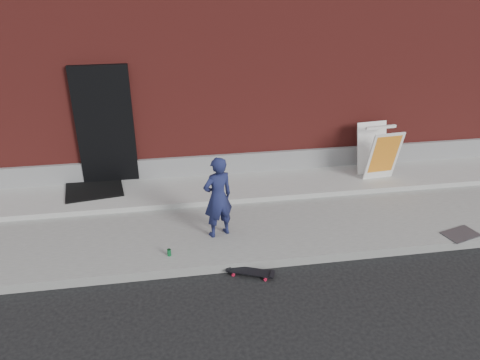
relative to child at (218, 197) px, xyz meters
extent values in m
plane|color=black|center=(0.74, -0.84, -0.83)|extent=(80.00, 80.00, 0.00)
cube|color=slate|center=(0.74, 0.66, -0.76)|extent=(20.00, 3.00, 0.15)
cube|color=gray|center=(0.74, 1.56, -0.63)|extent=(20.00, 1.20, 0.10)
cube|color=maroon|center=(0.74, 6.16, 1.67)|extent=(20.00, 8.00, 5.00)
cube|color=gray|center=(0.74, 2.13, -0.38)|extent=(20.00, 0.10, 0.40)
cube|color=black|center=(-1.86, 2.12, 0.57)|extent=(1.05, 0.12, 2.25)
imported|color=#191F48|center=(0.00, 0.00, 0.00)|extent=(0.58, 0.48, 1.36)
cylinder|color=red|center=(0.60, -0.98, -0.81)|extent=(0.06, 0.04, 0.05)
cylinder|color=red|center=(0.55, -1.12, -0.81)|extent=(0.06, 0.04, 0.05)
cylinder|color=red|center=(0.16, -0.80, -0.81)|extent=(0.06, 0.04, 0.05)
cylinder|color=red|center=(0.10, -0.94, -0.81)|extent=(0.06, 0.04, 0.05)
cube|color=#A5A5AA|center=(0.58, -1.05, -0.78)|extent=(0.10, 0.16, 0.02)
cube|color=#A5A5AA|center=(0.13, -0.87, -0.78)|extent=(0.10, 0.16, 0.02)
cube|color=black|center=(0.35, -0.96, -0.76)|extent=(0.71, 0.43, 0.01)
cube|color=silver|center=(3.37, 1.30, -0.07)|extent=(0.65, 0.34, 1.03)
cube|color=silver|center=(3.33, 1.76, -0.07)|extent=(0.65, 0.34, 1.03)
cube|color=yellow|center=(3.37, 1.27, -0.12)|extent=(0.54, 0.26, 0.82)
cube|color=silver|center=(3.35, 1.53, 0.44)|extent=(0.63, 0.11, 0.05)
cylinder|color=#1C8C46|center=(-0.81, -0.48, -0.63)|extent=(0.07, 0.07, 0.11)
cube|color=black|center=(-2.16, 1.74, -0.57)|extent=(1.15, 0.98, 0.03)
cube|color=#515256|center=(3.91, -0.64, -0.67)|extent=(0.64, 0.50, 0.02)
camera|label=1|loc=(-0.68, -6.47, 3.47)|focal=35.00mm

